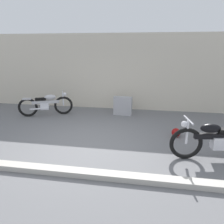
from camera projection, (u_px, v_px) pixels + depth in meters
ground_plane at (88, 144)px, 5.90m from camera, size 40.00×40.00×0.00m
building_wall at (112, 72)px, 9.08m from camera, size 18.00×0.30×3.07m
curb_strip at (69, 172)px, 4.48m from camera, size 18.00×0.24×0.12m
stone_marker at (123, 106)px, 8.35m from camera, size 0.72×0.27×0.72m
helmet at (176, 132)px, 6.37m from camera, size 0.26×0.26×0.26m
motorcycle_black at (216, 140)px, 5.01m from camera, size 2.17×0.67×0.98m
motorcycle_silver at (46, 104)px, 8.30m from camera, size 1.89×0.95×0.91m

